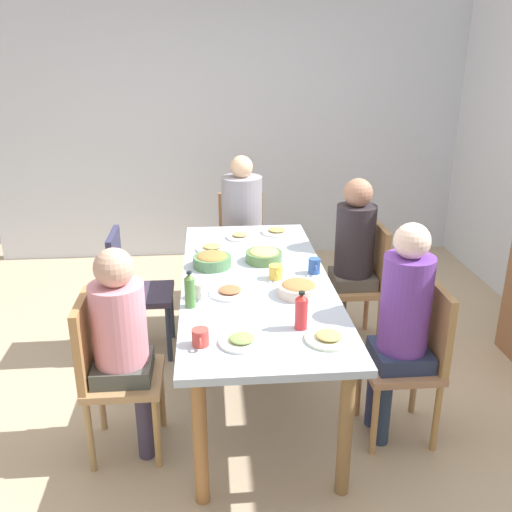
{
  "coord_description": "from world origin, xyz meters",
  "views": [
    {
      "loc": [
        3.14,
        -0.27,
        2.1
      ],
      "look_at": [
        0.0,
        0.0,
        0.91
      ],
      "focal_mm": 39.59,
      "sensor_mm": 36.0,
      "label": 1
    }
  ],
  "objects_px": {
    "bottle_0": "(301,311)",
    "bottle_1": "(190,290)",
    "cup_3": "(201,291)",
    "plate_5": "(277,231)",
    "chair_0": "(132,286)",
    "plate_4": "(329,338)",
    "bowl_0": "(212,260)",
    "bowl_2": "(264,255)",
    "plate_0": "(242,341)",
    "cup_0": "(276,272)",
    "chair_3": "(415,353)",
    "person_1": "(242,216)",
    "cup_2": "(200,337)",
    "chair_1": "(242,240)",
    "chair_2": "(108,367)",
    "person_2": "(123,335)",
    "plate_1": "(230,292)",
    "cup_1": "(314,266)",
    "person_4": "(353,249)",
    "chair_4": "(363,278)",
    "bowl_1": "(299,288)",
    "person_3": "(402,317)",
    "plate_3": "(240,236)",
    "plate_2": "(212,248)"
  },
  "relations": [
    {
      "from": "person_1",
      "to": "person_2",
      "type": "height_order",
      "value": "person_1"
    },
    {
      "from": "chair_1",
      "to": "chair_4",
      "type": "xyz_separation_m",
      "value": [
        0.91,
        0.82,
        0.0
      ]
    },
    {
      "from": "plate_5",
      "to": "bottle_0",
      "type": "bearing_deg",
      "value": -2.46
    },
    {
      "from": "chair_0",
      "to": "cup_3",
      "type": "height_order",
      "value": "chair_0"
    },
    {
      "from": "cup_2",
      "to": "bottle_1",
      "type": "relative_size",
      "value": 0.57
    },
    {
      "from": "plate_4",
      "to": "bottle_1",
      "type": "relative_size",
      "value": 1.14
    },
    {
      "from": "plate_4",
      "to": "bowl_2",
      "type": "distance_m",
      "value": 1.09
    },
    {
      "from": "plate_1",
      "to": "plate_4",
      "type": "xyz_separation_m",
      "value": [
        0.58,
        0.45,
        0.0
      ]
    },
    {
      "from": "plate_4",
      "to": "plate_0",
      "type": "bearing_deg",
      "value": -91.08
    },
    {
      "from": "plate_2",
      "to": "plate_3",
      "type": "height_order",
      "value": "same"
    },
    {
      "from": "bottle_1",
      "to": "chair_0",
      "type": "bearing_deg",
      "value": -153.59
    },
    {
      "from": "chair_0",
      "to": "cup_0",
      "type": "distance_m",
      "value": 1.12
    },
    {
      "from": "plate_5",
      "to": "chair_0",
      "type": "bearing_deg",
      "value": -72.4
    },
    {
      "from": "chair_2",
      "to": "cup_0",
      "type": "xyz_separation_m",
      "value": [
        -0.53,
        0.95,
        0.29
      ]
    },
    {
      "from": "plate_4",
      "to": "person_1",
      "type": "bearing_deg",
      "value": -172.36
    },
    {
      "from": "chair_2",
      "to": "plate_4",
      "type": "xyz_separation_m",
      "value": [
        0.25,
        1.11,
        0.26
      ]
    },
    {
      "from": "plate_4",
      "to": "cup_2",
      "type": "distance_m",
      "value": 0.62
    },
    {
      "from": "person_2",
      "to": "cup_1",
      "type": "height_order",
      "value": "person_2"
    },
    {
      "from": "chair_3",
      "to": "person_4",
      "type": "bearing_deg",
      "value": -175.09
    },
    {
      "from": "plate_0",
      "to": "cup_0",
      "type": "height_order",
      "value": "cup_0"
    },
    {
      "from": "chair_3",
      "to": "bottle_1",
      "type": "xyz_separation_m",
      "value": [
        -0.18,
        -1.21,
        0.34
      ]
    },
    {
      "from": "chair_1",
      "to": "cup_0",
      "type": "xyz_separation_m",
      "value": [
        1.44,
        0.12,
        0.29
      ]
    },
    {
      "from": "chair_3",
      "to": "plate_4",
      "type": "bearing_deg",
      "value": -65.39
    },
    {
      "from": "person_3",
      "to": "plate_3",
      "type": "relative_size",
      "value": 6.22
    },
    {
      "from": "chair_0",
      "to": "plate_5",
      "type": "relative_size",
      "value": 3.86
    },
    {
      "from": "bowl_2",
      "to": "cup_0",
      "type": "bearing_deg",
      "value": 8.83
    },
    {
      "from": "person_4",
      "to": "cup_3",
      "type": "xyz_separation_m",
      "value": [
        0.77,
        -1.06,
        0.07
      ]
    },
    {
      "from": "plate_4",
      "to": "bowl_0",
      "type": "distance_m",
      "value": 1.15
    },
    {
      "from": "person_1",
      "to": "cup_2",
      "type": "bearing_deg",
      "value": -8.84
    },
    {
      "from": "plate_5",
      "to": "bottle_1",
      "type": "xyz_separation_m",
      "value": [
        1.22,
        -0.62,
        0.08
      ]
    },
    {
      "from": "cup_2",
      "to": "bottle_1",
      "type": "height_order",
      "value": "bottle_1"
    },
    {
      "from": "chair_0",
      "to": "bowl_2",
      "type": "height_order",
      "value": "chair_0"
    },
    {
      "from": "bottle_0",
      "to": "bottle_1",
      "type": "distance_m",
      "value": 0.63
    },
    {
      "from": "plate_2",
      "to": "bowl_0",
      "type": "height_order",
      "value": "bowl_0"
    },
    {
      "from": "person_1",
      "to": "plate_1",
      "type": "distance_m",
      "value": 1.56
    },
    {
      "from": "chair_3",
      "to": "person_3",
      "type": "height_order",
      "value": "person_3"
    },
    {
      "from": "bowl_1",
      "to": "bowl_2",
      "type": "height_order",
      "value": "bowl_2"
    },
    {
      "from": "person_4",
      "to": "cup_1",
      "type": "relative_size",
      "value": 11.32
    },
    {
      "from": "person_4",
      "to": "cup_2",
      "type": "relative_size",
      "value": 10.6
    },
    {
      "from": "plate_4",
      "to": "chair_2",
      "type": "bearing_deg",
      "value": -102.53
    },
    {
      "from": "cup_3",
      "to": "bottle_0",
      "type": "xyz_separation_m",
      "value": [
        0.41,
        0.5,
        0.05
      ]
    },
    {
      "from": "bowl_0",
      "to": "bottle_0",
      "type": "bearing_deg",
      "value": 26.28
    },
    {
      "from": "plate_0",
      "to": "plate_3",
      "type": "xyz_separation_m",
      "value": [
        -1.55,
        0.08,
        0.0
      ]
    },
    {
      "from": "person_4",
      "to": "person_3",
      "type": "bearing_deg",
      "value": -0.03
    },
    {
      "from": "chair_1",
      "to": "chair_2",
      "type": "xyz_separation_m",
      "value": [
        1.97,
        -0.82,
        0.0
      ]
    },
    {
      "from": "person_3",
      "to": "bowl_2",
      "type": "relative_size",
      "value": 5.27
    },
    {
      "from": "chair_3",
      "to": "chair_0",
      "type": "bearing_deg",
      "value": -122.77
    },
    {
      "from": "chair_2",
      "to": "bowl_0",
      "type": "bearing_deg",
      "value": 143.4
    },
    {
      "from": "chair_4",
      "to": "cup_3",
      "type": "xyz_separation_m",
      "value": [
        0.77,
        -1.15,
        0.29
      ]
    },
    {
      "from": "chair_3",
      "to": "plate_5",
      "type": "distance_m",
      "value": 1.54
    }
  ]
}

